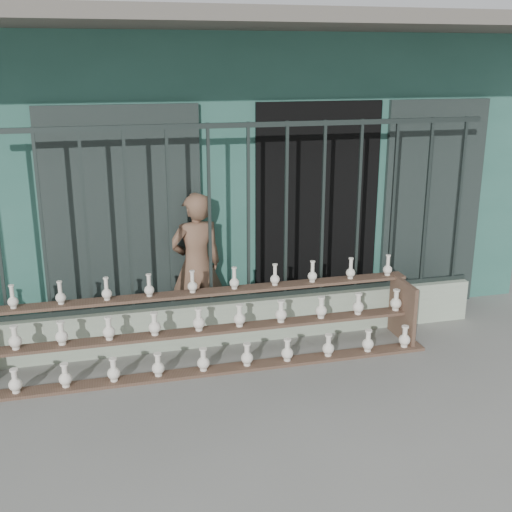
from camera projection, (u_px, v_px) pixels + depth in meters
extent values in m
plane|color=slate|center=(285.00, 399.00, 5.56)|extent=(60.00, 60.00, 0.00)
cube|color=#2C5E52|center=(197.00, 149.00, 9.06)|extent=(7.00, 5.00, 3.20)
cube|color=black|center=(316.00, 212.00, 7.10)|extent=(1.40, 0.12, 2.40)
cube|color=black|center=(124.00, 224.00, 6.56)|extent=(1.60, 0.08, 2.40)
cube|color=black|center=(431.00, 206.00, 7.40)|extent=(1.20, 0.08, 2.40)
cube|color=#59544C|center=(250.00, 21.00, 5.74)|extent=(7.40, 2.00, 0.12)
cube|color=#A2B298|center=(249.00, 319.00, 6.69)|extent=(5.00, 0.20, 0.45)
cube|color=#283330|center=(42.00, 226.00, 5.89)|extent=(0.03, 0.03, 1.80)
cube|color=#283330|center=(86.00, 223.00, 5.99)|extent=(0.03, 0.03, 1.80)
cube|color=#283330|center=(128.00, 221.00, 6.08)|extent=(0.03, 0.03, 1.80)
cube|color=#283330|center=(170.00, 218.00, 6.17)|extent=(0.03, 0.03, 1.80)
cube|color=#283330|center=(210.00, 216.00, 6.27)|extent=(0.03, 0.03, 1.80)
cube|color=#283330|center=(248.00, 214.00, 6.36)|extent=(0.03, 0.03, 1.80)
cube|color=#283330|center=(286.00, 212.00, 6.46)|extent=(0.03, 0.03, 1.80)
cube|color=#283330|center=(323.00, 209.00, 6.55)|extent=(0.03, 0.03, 1.80)
cube|color=#283330|center=(358.00, 207.00, 6.64)|extent=(0.03, 0.03, 1.80)
cube|color=#283330|center=(393.00, 205.00, 6.74)|extent=(0.03, 0.03, 1.80)
cube|color=#283330|center=(426.00, 203.00, 6.83)|extent=(0.03, 0.03, 1.80)
cube|color=#283330|center=(459.00, 201.00, 6.93)|extent=(0.03, 0.03, 1.80)
cube|color=#283330|center=(248.00, 125.00, 6.11)|extent=(5.00, 0.04, 0.05)
cube|color=#283330|center=(249.00, 296.00, 6.62)|extent=(5.00, 0.04, 0.05)
cube|color=brown|center=(204.00, 372.00, 6.01)|extent=(4.50, 0.18, 0.03)
cube|color=brown|center=(198.00, 332.00, 6.15)|extent=(4.50, 0.18, 0.03)
cube|color=brown|center=(193.00, 294.00, 6.29)|extent=(4.50, 0.18, 0.03)
cube|color=brown|center=(402.00, 310.00, 6.67)|extent=(0.04, 0.55, 0.64)
imported|color=brown|center=(196.00, 265.00, 6.69)|extent=(0.61, 0.45, 1.53)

